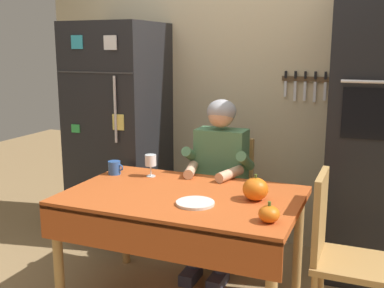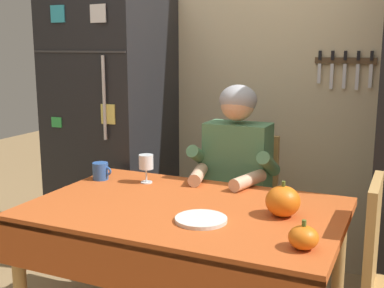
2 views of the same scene
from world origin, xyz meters
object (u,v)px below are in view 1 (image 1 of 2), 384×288
object	(u,v)px
pumpkin_large	(269,214)
chair_right_side	(337,248)
pumpkin_medium	(255,189)
serving_tray	(195,203)
wine_glass	(151,161)
chair_behind_person	(226,194)
refrigerator	(120,133)
dining_table	(181,208)
wall_oven	(376,130)
seated_person	(218,171)
coffee_mug	(115,168)

from	to	relation	value
pumpkin_large	chair_right_side	bearing A→B (deg)	47.30
pumpkin_medium	serving_tray	bearing A→B (deg)	-145.37
wine_glass	pumpkin_large	distance (m)	1.08
chair_right_side	pumpkin_large	size ratio (longest dim) A/B	8.52
chair_behind_person	serving_tray	world-z (taller)	chair_behind_person
refrigerator	wine_glass	xyz separation A→B (m)	(0.60, -0.60, -0.05)
refrigerator	dining_table	bearing A→B (deg)	-42.91
chair_right_side	serving_tray	distance (m)	0.83
wall_oven	chair_behind_person	size ratio (longest dim) A/B	2.26
chair_right_side	wine_glass	world-z (taller)	chair_right_side
dining_table	seated_person	world-z (taller)	seated_person
chair_right_side	pumpkin_large	distance (m)	0.54
chair_right_side	wall_oven	bearing A→B (deg)	79.73
pumpkin_large	pumpkin_medium	world-z (taller)	pumpkin_medium
chair_right_side	pumpkin_medium	bearing A→B (deg)	-176.54
dining_table	coffee_mug	distance (m)	0.67
seated_person	coffee_mug	bearing A→B (deg)	-150.43
coffee_mug	wine_glass	bearing A→B (deg)	9.47
chair_behind_person	coffee_mug	world-z (taller)	chair_behind_person
refrigerator	coffee_mug	xyz separation A→B (m)	(0.34, -0.64, -0.11)
chair_right_side	coffee_mug	distance (m)	1.54
chair_behind_person	serving_tray	size ratio (longest dim) A/B	4.27
coffee_mug	wine_glass	xyz separation A→B (m)	(0.26, 0.04, 0.06)
seated_person	chair_right_side	bearing A→B (deg)	-29.96
coffee_mug	pumpkin_medium	size ratio (longest dim) A/B	0.73
refrigerator	chair_right_side	size ratio (longest dim) A/B	1.94
refrigerator	pumpkin_large	bearing A→B (deg)	-36.14
pumpkin_medium	serving_tray	world-z (taller)	pumpkin_medium
seated_person	wall_oven	bearing A→B (deg)	17.28
refrigerator	chair_right_side	xyz separation A→B (m)	(1.85, -0.78, -0.39)
chair_right_side	wine_glass	distance (m)	1.31
seated_person	chair_behind_person	bearing A→B (deg)	90.00
chair_right_side	wine_glass	xyz separation A→B (m)	(-1.25, 0.19, 0.34)
wall_oven	pumpkin_medium	distance (m)	1.08
refrigerator	dining_table	world-z (taller)	refrigerator
chair_behind_person	serving_tray	xyz separation A→B (m)	(0.12, -0.92, 0.24)
wall_oven	chair_behind_person	distance (m)	1.17
chair_behind_person	dining_table	bearing A→B (deg)	-91.78
pumpkin_large	refrigerator	bearing A→B (deg)	143.86
chair_behind_person	coffee_mug	bearing A→B (deg)	-139.15
dining_table	serving_tray	world-z (taller)	serving_tray
seated_person	wine_glass	distance (m)	0.50
refrigerator	chair_behind_person	world-z (taller)	refrigerator
wall_oven	seated_person	size ratio (longest dim) A/B	1.69
chair_right_side	wine_glass	size ratio (longest dim) A/B	6.10
chair_behind_person	pumpkin_large	bearing A→B (deg)	-61.38
dining_table	serving_tray	size ratio (longest dim) A/B	6.42
wall_oven	chair_right_side	world-z (taller)	wall_oven
dining_table	chair_right_side	bearing A→B (deg)	6.26
chair_behind_person	coffee_mug	xyz separation A→B (m)	(-0.63, -0.55, 0.28)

